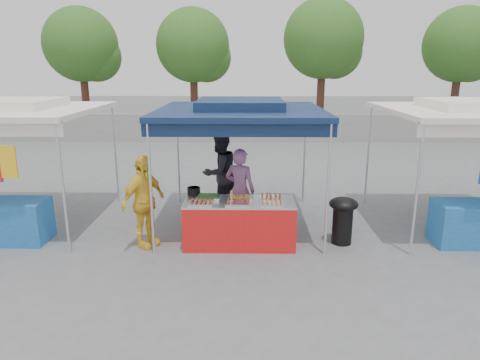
{
  "coord_description": "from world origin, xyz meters",
  "views": [
    {
      "loc": [
        0.12,
        -7.44,
        3.2
      ],
      "look_at": [
        0.0,
        0.6,
        1.05
      ],
      "focal_mm": 32.0,
      "sensor_mm": 36.0,
      "label": 1
    }
  ],
  "objects_px": {
    "cooking_pot": "(194,191)",
    "helper_man": "(220,173)",
    "customer_person": "(144,202)",
    "vendor_woman": "(240,190)",
    "wok_burner": "(343,216)",
    "vendor_table": "(239,223)"
  },
  "relations": [
    {
      "from": "cooking_pot",
      "to": "helper_man",
      "type": "bearing_deg",
      "value": 73.93
    },
    {
      "from": "vendor_table",
      "to": "wok_burner",
      "type": "bearing_deg",
      "value": 3.08
    },
    {
      "from": "vendor_table",
      "to": "customer_person",
      "type": "height_order",
      "value": "customer_person"
    },
    {
      "from": "wok_burner",
      "to": "vendor_woman",
      "type": "relative_size",
      "value": 0.53
    },
    {
      "from": "cooking_pot",
      "to": "vendor_woman",
      "type": "distance_m",
      "value": 0.95
    },
    {
      "from": "helper_man",
      "to": "vendor_table",
      "type": "bearing_deg",
      "value": 59.9
    },
    {
      "from": "vendor_table",
      "to": "wok_burner",
      "type": "xyz_separation_m",
      "value": [
        1.9,
        0.1,
        0.1
      ]
    },
    {
      "from": "cooking_pot",
      "to": "vendor_woman",
      "type": "height_order",
      "value": "vendor_woman"
    },
    {
      "from": "vendor_woman",
      "to": "customer_person",
      "type": "bearing_deg",
      "value": 46.68
    },
    {
      "from": "vendor_table",
      "to": "cooking_pot",
      "type": "bearing_deg",
      "value": 156.99
    },
    {
      "from": "vendor_woman",
      "to": "cooking_pot",
      "type": "bearing_deg",
      "value": 44.22
    },
    {
      "from": "vendor_woman",
      "to": "helper_man",
      "type": "distance_m",
      "value": 1.16
    },
    {
      "from": "helper_man",
      "to": "customer_person",
      "type": "relative_size",
      "value": 1.09
    },
    {
      "from": "helper_man",
      "to": "vendor_woman",
      "type": "bearing_deg",
      "value": 68.96
    },
    {
      "from": "wok_burner",
      "to": "vendor_woman",
      "type": "bearing_deg",
      "value": 163.44
    },
    {
      "from": "vendor_table",
      "to": "cooking_pot",
      "type": "relative_size",
      "value": 8.24
    },
    {
      "from": "wok_burner",
      "to": "helper_man",
      "type": "distance_m",
      "value": 2.93
    },
    {
      "from": "vendor_table",
      "to": "customer_person",
      "type": "relative_size",
      "value": 1.18
    },
    {
      "from": "vendor_table",
      "to": "vendor_woman",
      "type": "height_order",
      "value": "vendor_woman"
    },
    {
      "from": "wok_burner",
      "to": "customer_person",
      "type": "distance_m",
      "value": 3.64
    },
    {
      "from": "vendor_woman",
      "to": "helper_man",
      "type": "bearing_deg",
      "value": -45.19
    },
    {
      "from": "vendor_table",
      "to": "wok_burner",
      "type": "distance_m",
      "value": 1.91
    }
  ]
}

